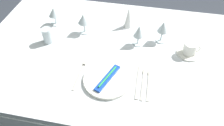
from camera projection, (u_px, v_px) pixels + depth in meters
name	position (u px, v px, depth m)	size (l,w,h in m)	color
ground_plane	(119.00, 116.00, 1.94)	(6.00, 6.00, 0.00)	#383D47
dining_table	(121.00, 61.00, 1.47)	(1.80, 1.11, 0.74)	white
dinner_plate	(108.00, 80.00, 1.24)	(0.26, 0.26, 0.02)	white
toothbrush_package	(108.00, 78.00, 1.23)	(0.11, 0.21, 0.02)	blue
fork_outer	(80.00, 73.00, 1.28)	(0.02, 0.23, 0.00)	beige
dinner_knife	(138.00, 83.00, 1.23)	(0.03, 0.24, 0.00)	beige
spoon_soup	(144.00, 80.00, 1.25)	(0.03, 0.22, 0.01)	beige
spoon_dessert	(149.00, 82.00, 1.24)	(0.03, 0.21, 0.01)	beige
saucer_left	(188.00, 53.00, 1.40)	(0.14, 0.14, 0.01)	white
coffee_cup_left	(190.00, 48.00, 1.37)	(0.10, 0.08, 0.07)	white
wine_glass_centre	(139.00, 32.00, 1.40)	(0.07, 0.07, 0.14)	silver
wine_glass_left	(84.00, 20.00, 1.48)	(0.08, 0.08, 0.14)	silver
wine_glass_right	(54.00, 13.00, 1.56)	(0.08, 0.08, 0.13)	silver
wine_glass_far	(163.00, 28.00, 1.41)	(0.07, 0.07, 0.15)	silver
drink_tumbler	(48.00, 35.00, 1.45)	(0.06, 0.06, 0.10)	silver
napkin_folded	(128.00, 17.00, 1.55)	(0.06, 0.06, 0.15)	white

